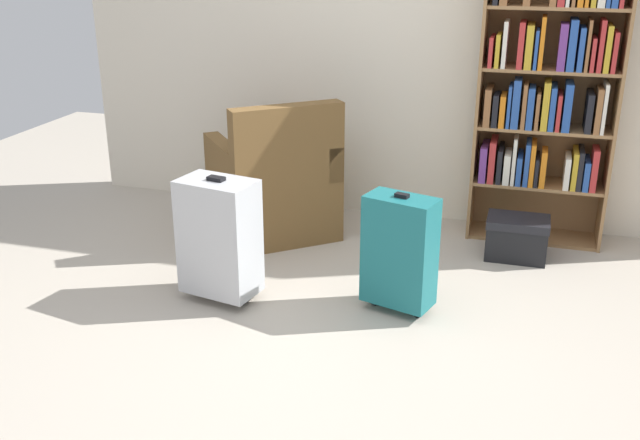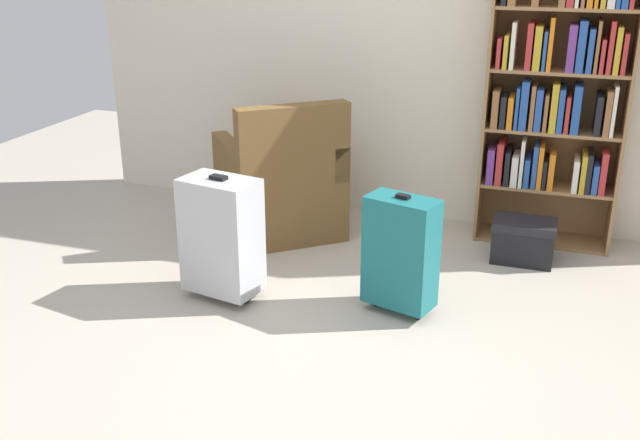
{
  "view_description": "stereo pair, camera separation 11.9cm",
  "coord_description": "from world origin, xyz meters",
  "px_view_note": "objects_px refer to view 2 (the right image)",
  "views": [
    {
      "loc": [
        0.76,
        -2.87,
        1.83
      ],
      "look_at": [
        -0.16,
        0.29,
        0.55
      ],
      "focal_mm": 41.13,
      "sensor_mm": 36.0,
      "label": 1
    },
    {
      "loc": [
        0.88,
        -2.84,
        1.83
      ],
      "look_at": [
        -0.16,
        0.29,
        0.55
      ],
      "focal_mm": 41.13,
      "sensor_mm": 36.0,
      "label": 2
    }
  ],
  "objects_px": {
    "armchair": "(281,187)",
    "suitcase_silver": "(221,235)",
    "bookshelf": "(557,91)",
    "storage_box": "(523,239)",
    "mug": "(375,230)",
    "suitcase_teal": "(401,252)"
  },
  "relations": [
    {
      "from": "armchair",
      "to": "suitcase_silver",
      "type": "xyz_separation_m",
      "value": [
        0.04,
        -0.97,
        0.04
      ]
    },
    {
      "from": "bookshelf",
      "to": "storage_box",
      "type": "xyz_separation_m",
      "value": [
        -0.09,
        -0.38,
        -0.82
      ]
    },
    {
      "from": "bookshelf",
      "to": "armchair",
      "type": "relative_size",
      "value": 1.82
    },
    {
      "from": "bookshelf",
      "to": "mug",
      "type": "distance_m",
      "value": 1.4
    },
    {
      "from": "armchair",
      "to": "mug",
      "type": "bearing_deg",
      "value": 10.03
    },
    {
      "from": "armchair",
      "to": "storage_box",
      "type": "xyz_separation_m",
      "value": [
        1.53,
        0.03,
        -0.18
      ]
    },
    {
      "from": "bookshelf",
      "to": "armchair",
      "type": "distance_m",
      "value": 1.8
    },
    {
      "from": "storage_box",
      "to": "suitcase_teal",
      "type": "distance_m",
      "value": 1.05
    },
    {
      "from": "storage_box",
      "to": "mug",
      "type": "bearing_deg",
      "value": 175.2
    },
    {
      "from": "armchair",
      "to": "mug",
      "type": "height_order",
      "value": "armchair"
    },
    {
      "from": "bookshelf",
      "to": "suitcase_teal",
      "type": "height_order",
      "value": "bookshelf"
    },
    {
      "from": "bookshelf",
      "to": "armchair",
      "type": "bearing_deg",
      "value": -166.04
    },
    {
      "from": "suitcase_teal",
      "to": "suitcase_silver",
      "type": "height_order",
      "value": "suitcase_silver"
    },
    {
      "from": "suitcase_silver",
      "to": "armchair",
      "type": "bearing_deg",
      "value": 92.27
    },
    {
      "from": "armchair",
      "to": "storage_box",
      "type": "height_order",
      "value": "armchair"
    },
    {
      "from": "storage_box",
      "to": "suitcase_teal",
      "type": "xyz_separation_m",
      "value": [
        -0.56,
        -0.86,
        0.2
      ]
    },
    {
      "from": "storage_box",
      "to": "suitcase_teal",
      "type": "bearing_deg",
      "value": -123.12
    },
    {
      "from": "bookshelf",
      "to": "mug",
      "type": "height_order",
      "value": "bookshelf"
    },
    {
      "from": "mug",
      "to": "suitcase_teal",
      "type": "xyz_separation_m",
      "value": [
        0.36,
        -0.94,
        0.29
      ]
    },
    {
      "from": "bookshelf",
      "to": "suitcase_teal",
      "type": "relative_size",
      "value": 2.78
    },
    {
      "from": "mug",
      "to": "suitcase_teal",
      "type": "distance_m",
      "value": 1.05
    },
    {
      "from": "suitcase_teal",
      "to": "storage_box",
      "type": "bearing_deg",
      "value": 56.88
    }
  ]
}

